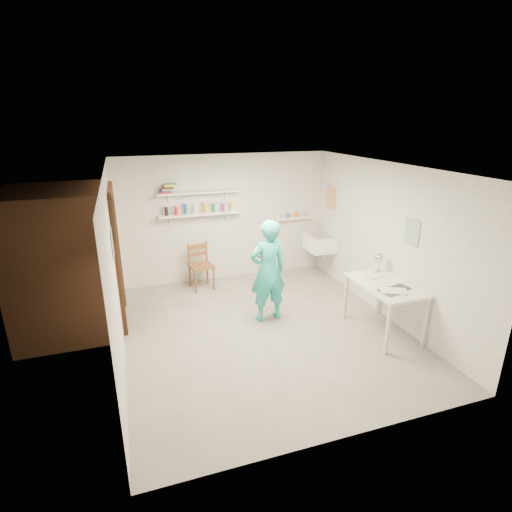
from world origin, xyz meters
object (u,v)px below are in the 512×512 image
object	(u,v)px
man	(268,271)
wooden_chair	(201,266)
belfast_sink	(320,243)
desk_lamp	(380,258)
wall_clock	(264,250)
work_table	(383,308)

from	to	relation	value
man	wooden_chair	world-z (taller)	man
belfast_sink	desk_lamp	distance (m)	1.84
man	wall_clock	xyz separation A→B (m)	(0.02, 0.22, 0.27)
wooden_chair	desk_lamp	world-z (taller)	desk_lamp
wooden_chair	desk_lamp	size ratio (longest dim) A/B	6.10
work_table	wall_clock	bearing A→B (deg)	142.05
wall_clock	work_table	xyz separation A→B (m)	(1.45, -1.13, -0.69)
belfast_sink	wall_clock	size ratio (longest dim) A/B	2.07
man	desk_lamp	distance (m)	1.73
man	work_table	distance (m)	1.78
belfast_sink	work_table	bearing A→B (deg)	-92.77
work_table	desk_lamp	xyz separation A→B (m)	(0.19, 0.46, 0.60)
desk_lamp	work_table	bearing A→B (deg)	-112.42
man	wooden_chair	xyz separation A→B (m)	(-0.75, 1.52, -0.37)
wooden_chair	work_table	size ratio (longest dim) A/B	0.76
belfast_sink	wall_clock	bearing A→B (deg)	-143.83
belfast_sink	wall_clock	distance (m)	1.97
work_table	desk_lamp	distance (m)	0.78
man	desk_lamp	size ratio (longest dim) A/B	11.18
belfast_sink	wooden_chair	distance (m)	2.35
man	work_table	bearing A→B (deg)	143.24
wooden_chair	man	bearing A→B (deg)	-72.59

